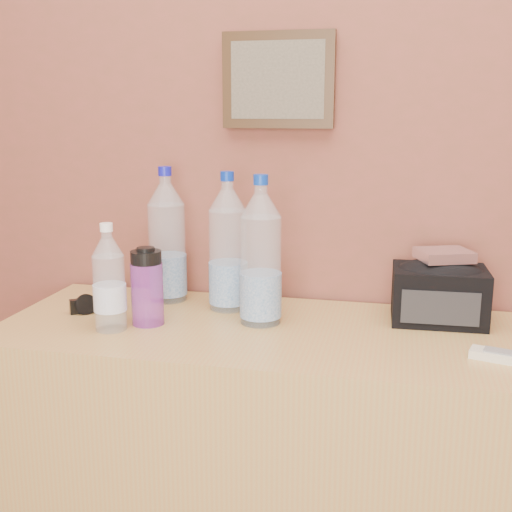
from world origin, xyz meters
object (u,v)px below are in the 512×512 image
at_px(pet_small, 109,284).
at_px(nalgene_bottle, 147,287).
at_px(ac_remote, 504,357).
at_px(pet_large_d, 261,259).
at_px(sunglasses, 98,304).
at_px(pet_large_c, 228,249).
at_px(toiletry_bag, 439,291).
at_px(foil_packet, 444,255).
at_px(pet_large_b, 167,242).
at_px(dresser, 256,472).

relative_size(pet_small, nalgene_bottle, 1.34).
bearing_deg(ac_remote, pet_large_d, -177.61).
relative_size(sunglasses, ac_remote, 1.06).
distance_m(pet_small, sunglasses, 0.19).
distance_m(nalgene_bottle, sunglasses, 0.20).
height_order(pet_large_c, nalgene_bottle, pet_large_c).
bearing_deg(toiletry_bag, nalgene_bottle, -167.65).
bearing_deg(pet_small, ac_remote, -0.18).
distance_m(pet_large_d, sunglasses, 0.46).
xyz_separation_m(nalgene_bottle, foil_packet, (0.71, 0.20, 0.07)).
bearing_deg(pet_large_c, ac_remote, -19.08).
bearing_deg(nalgene_bottle, pet_large_b, 96.77).
bearing_deg(ac_remote, dresser, -174.00).
bearing_deg(nalgene_bottle, pet_large_c, 46.59).
distance_m(pet_small, toiletry_bag, 0.82).
distance_m(pet_large_b, toiletry_bag, 0.74).
relative_size(pet_large_d, nalgene_bottle, 1.90).
relative_size(pet_large_d, sunglasses, 2.50).
relative_size(pet_large_b, pet_large_d, 1.01).
xyz_separation_m(nalgene_bottle, toiletry_bag, (0.71, 0.18, -0.02)).
distance_m(pet_large_c, foil_packet, 0.55).
distance_m(dresser, pet_large_c, 0.59).
height_order(dresser, foil_packet, foil_packet).
height_order(dresser, sunglasses, sunglasses).
height_order(pet_large_d, ac_remote, pet_large_d).
relative_size(nalgene_bottle, ac_remote, 1.39).
bearing_deg(ac_remote, toiletry_bag, 133.22).
distance_m(pet_small, foil_packet, 0.83).
height_order(pet_large_d, nalgene_bottle, pet_large_d).
height_order(pet_large_b, nalgene_bottle, pet_large_b).
distance_m(pet_large_c, toiletry_bag, 0.55).
bearing_deg(pet_large_d, toiletry_bag, 14.27).
bearing_deg(pet_large_c, foil_packet, 2.83).
xyz_separation_m(pet_large_b, nalgene_bottle, (0.03, -0.21, -0.07)).
bearing_deg(pet_large_c, sunglasses, -163.02).
height_order(dresser, nalgene_bottle, nalgene_bottle).
height_order(pet_small, sunglasses, pet_small).
bearing_deg(pet_large_b, toiletry_bag, -2.15).
xyz_separation_m(pet_large_c, pet_large_d, (0.11, -0.10, 0.00)).
bearing_deg(pet_large_b, pet_large_c, -12.50).
xyz_separation_m(dresser, pet_large_d, (0.00, 0.04, 0.56)).
height_order(pet_large_b, pet_large_d, pet_large_b).
xyz_separation_m(toiletry_bag, foil_packet, (0.01, 0.01, 0.09)).
bearing_deg(sunglasses, toiletry_bag, -29.50).
xyz_separation_m(pet_large_b, ac_remote, (0.86, -0.27, -0.16)).
relative_size(pet_large_c, pet_large_d, 0.99).
xyz_separation_m(pet_large_c, ac_remote, (0.67, -0.23, -0.15)).
bearing_deg(foil_packet, pet_large_c, -177.17).
bearing_deg(pet_large_c, nalgene_bottle, -133.41).
bearing_deg(foil_packet, toiletry_bag, -118.16).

